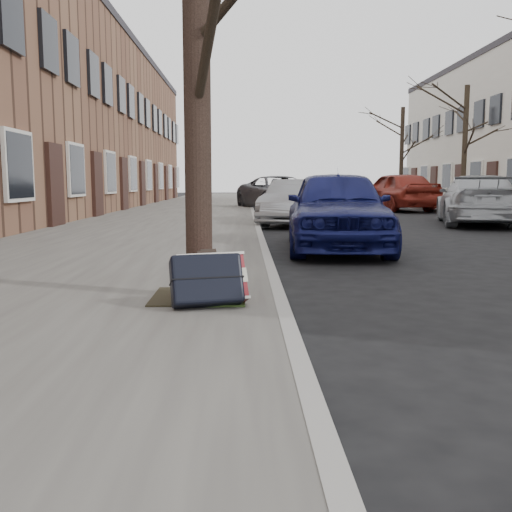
{
  "coord_description": "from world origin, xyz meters",
  "views": [
    {
      "loc": [
        -1.58,
        -3.99,
        1.18
      ],
      "look_at": [
        -1.48,
        0.8,
        0.55
      ],
      "focal_mm": 40.0,
      "sensor_mm": 36.0,
      "label": 1
    }
  ],
  "objects_px": {
    "suitcase_red": "(211,280)",
    "car_near_front": "(336,209)",
    "car_near_mid": "(296,202)",
    "suitcase_navy": "(207,280)"
  },
  "relations": [
    {
      "from": "suitcase_red",
      "to": "car_near_mid",
      "type": "relative_size",
      "value": 0.15
    },
    {
      "from": "suitcase_red",
      "to": "suitcase_navy",
      "type": "distance_m",
      "value": 0.07
    },
    {
      "from": "car_near_front",
      "to": "car_near_mid",
      "type": "relative_size",
      "value": 1.1
    },
    {
      "from": "suitcase_red",
      "to": "car_near_mid",
      "type": "xyz_separation_m",
      "value": [
        1.72,
        10.72,
        0.28
      ]
    },
    {
      "from": "suitcase_red",
      "to": "car_near_front",
      "type": "bearing_deg",
      "value": 49.91
    },
    {
      "from": "suitcase_red",
      "to": "car_near_front",
      "type": "distance_m",
      "value": 5.42
    },
    {
      "from": "suitcase_navy",
      "to": "car_near_front",
      "type": "xyz_separation_m",
      "value": [
        1.93,
        5.13,
        0.35
      ]
    },
    {
      "from": "suitcase_navy",
      "to": "car_near_mid",
      "type": "distance_m",
      "value": 10.92
    },
    {
      "from": "suitcase_red",
      "to": "suitcase_navy",
      "type": "bearing_deg",
      "value": -141.1
    },
    {
      "from": "suitcase_red",
      "to": "suitcase_navy",
      "type": "height_order",
      "value": "suitcase_navy"
    }
  ]
}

